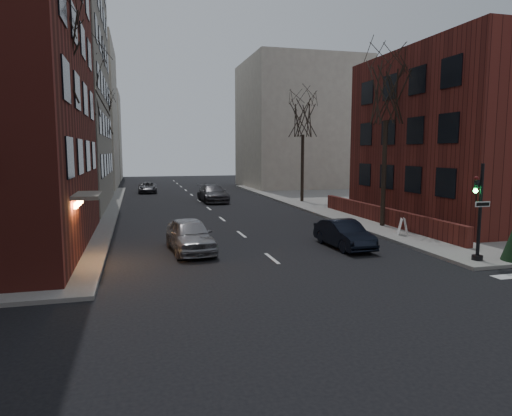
{
  "coord_description": "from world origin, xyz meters",
  "views": [
    {
      "loc": [
        -5.58,
        -6.6,
        4.64
      ],
      "look_at": [
        -0.24,
        13.86,
        2.0
      ],
      "focal_mm": 32.0,
      "sensor_mm": 36.0,
      "label": 1
    }
  ],
  "objects_px": {
    "tree_right_a": "(387,93)",
    "parked_sedan": "(344,234)",
    "tree_left_c": "(100,115)",
    "tree_left_a": "(51,56)",
    "tree_left_b": "(84,86)",
    "sandwich_board": "(403,226)",
    "streetlamp_far": "(110,155)",
    "tree_right_b": "(303,118)",
    "car_lane_gray": "(213,193)",
    "car_lane_silver": "(190,235)",
    "car_lane_far": "(148,187)",
    "traffic_signal": "(478,218)",
    "streetlamp_near": "(91,158)"
  },
  "relations": [
    {
      "from": "car_lane_far",
      "to": "sandwich_board",
      "type": "distance_m",
      "value": 33.27
    },
    {
      "from": "streetlamp_far",
      "to": "parked_sedan",
      "type": "xyz_separation_m",
      "value": [
        12.2,
        -28.73,
        -3.57
      ]
    },
    {
      "from": "streetlamp_far",
      "to": "car_lane_far",
      "type": "distance_m",
      "value": 6.39
    },
    {
      "from": "car_lane_gray",
      "to": "sandwich_board",
      "type": "bearing_deg",
      "value": -72.88
    },
    {
      "from": "car_lane_far",
      "to": "sandwich_board",
      "type": "xyz_separation_m",
      "value": [
        12.76,
        -30.73,
        -0.0
      ]
    },
    {
      "from": "car_lane_gray",
      "to": "parked_sedan",
      "type": "bearing_deg",
      "value": -85.19
    },
    {
      "from": "tree_right_a",
      "to": "traffic_signal",
      "type": "bearing_deg",
      "value": -95.47
    },
    {
      "from": "tree_left_b",
      "to": "streetlamp_near",
      "type": "relative_size",
      "value": 1.72
    },
    {
      "from": "tree_right_a",
      "to": "tree_left_b",
      "type": "bearing_deg",
      "value": 155.56
    },
    {
      "from": "parked_sedan",
      "to": "sandwich_board",
      "type": "relative_size",
      "value": 4.51
    },
    {
      "from": "streetlamp_near",
      "to": "parked_sedan",
      "type": "xyz_separation_m",
      "value": [
        12.2,
        -8.73,
        -3.57
      ]
    },
    {
      "from": "tree_left_c",
      "to": "car_lane_gray",
      "type": "xyz_separation_m",
      "value": [
        9.91,
        -5.3,
        -7.24
      ]
    },
    {
      "from": "tree_left_c",
      "to": "sandwich_board",
      "type": "relative_size",
      "value": 10.82
    },
    {
      "from": "car_lane_silver",
      "to": "sandwich_board",
      "type": "relative_size",
      "value": 5.07
    },
    {
      "from": "tree_right_a",
      "to": "streetlamp_far",
      "type": "relative_size",
      "value": 1.55
    },
    {
      "from": "car_lane_gray",
      "to": "tree_right_a",
      "type": "bearing_deg",
      "value": -68.14
    },
    {
      "from": "tree_left_b",
      "to": "sandwich_board",
      "type": "relative_size",
      "value": 12.02
    },
    {
      "from": "tree_left_c",
      "to": "streetlamp_near",
      "type": "relative_size",
      "value": 1.55
    },
    {
      "from": "car_lane_gray",
      "to": "tree_right_b",
      "type": "bearing_deg",
      "value": -22.19
    },
    {
      "from": "traffic_signal",
      "to": "tree_left_a",
      "type": "bearing_deg",
      "value": 163.35
    },
    {
      "from": "streetlamp_near",
      "to": "streetlamp_far",
      "type": "xyz_separation_m",
      "value": [
        0.0,
        20.0,
        0.0
      ]
    },
    {
      "from": "tree_left_a",
      "to": "streetlamp_far",
      "type": "xyz_separation_m",
      "value": [
        0.6,
        28.0,
        -4.23
      ]
    },
    {
      "from": "tree_left_a",
      "to": "sandwich_board",
      "type": "xyz_separation_m",
      "value": [
        17.08,
        0.98,
        -7.87
      ]
    },
    {
      "from": "traffic_signal",
      "to": "tree_left_b",
      "type": "distance_m",
      "value": 24.87
    },
    {
      "from": "tree_left_b",
      "to": "car_lane_gray",
      "type": "bearing_deg",
      "value": 41.27
    },
    {
      "from": "streetlamp_far",
      "to": "parked_sedan",
      "type": "relative_size",
      "value": 1.55
    },
    {
      "from": "tree_left_a",
      "to": "tree_right_b",
      "type": "xyz_separation_m",
      "value": [
        17.6,
        18.0,
        -0.88
      ]
    },
    {
      "from": "tree_left_b",
      "to": "car_lane_silver",
      "type": "distance_m",
      "value": 15.29
    },
    {
      "from": "parked_sedan",
      "to": "car_lane_silver",
      "type": "height_order",
      "value": "car_lane_silver"
    },
    {
      "from": "car_lane_far",
      "to": "tree_left_a",
      "type": "bearing_deg",
      "value": -96.4
    },
    {
      "from": "traffic_signal",
      "to": "car_lane_silver",
      "type": "distance_m",
      "value": 12.46
    },
    {
      "from": "tree_right_a",
      "to": "car_lane_far",
      "type": "distance_m",
      "value": 31.61
    },
    {
      "from": "tree_right_a",
      "to": "streetlamp_far",
      "type": "height_order",
      "value": "tree_right_a"
    },
    {
      "from": "streetlamp_far",
      "to": "tree_left_b",
      "type": "bearing_deg",
      "value": -92.15
    },
    {
      "from": "tree_left_c",
      "to": "tree_left_a",
      "type": "bearing_deg",
      "value": -90.0
    },
    {
      "from": "tree_right_b",
      "to": "car_lane_far",
      "type": "xyz_separation_m",
      "value": [
        -13.28,
        13.7,
        -6.98
      ]
    },
    {
      "from": "parked_sedan",
      "to": "car_lane_far",
      "type": "xyz_separation_m",
      "value": [
        -8.48,
        32.43,
        -0.07
      ]
    },
    {
      "from": "car_lane_gray",
      "to": "tree_left_b",
      "type": "bearing_deg",
      "value": -141.6
    },
    {
      "from": "streetlamp_far",
      "to": "car_lane_gray",
      "type": "xyz_separation_m",
      "value": [
        9.31,
        -7.3,
        -3.44
      ]
    },
    {
      "from": "tree_left_c",
      "to": "car_lane_silver",
      "type": "bearing_deg",
      "value": -77.91
    },
    {
      "from": "tree_left_a",
      "to": "tree_right_b",
      "type": "distance_m",
      "value": 25.19
    },
    {
      "from": "streetlamp_near",
      "to": "streetlamp_far",
      "type": "distance_m",
      "value": 20.0
    },
    {
      "from": "traffic_signal",
      "to": "sandwich_board",
      "type": "relative_size",
      "value": 4.45
    },
    {
      "from": "tree_right_a",
      "to": "parked_sedan",
      "type": "bearing_deg",
      "value": -135.45
    },
    {
      "from": "tree_left_b",
      "to": "tree_left_a",
      "type": "bearing_deg",
      "value": -90.0
    },
    {
      "from": "tree_left_a",
      "to": "car_lane_silver",
      "type": "height_order",
      "value": "tree_left_a"
    },
    {
      "from": "tree_left_b",
      "to": "car_lane_gray",
      "type": "xyz_separation_m",
      "value": [
        9.91,
        8.7,
        -8.12
      ]
    },
    {
      "from": "streetlamp_near",
      "to": "parked_sedan",
      "type": "distance_m",
      "value": 15.42
    },
    {
      "from": "streetlamp_far",
      "to": "sandwich_board",
      "type": "distance_m",
      "value": 31.86
    },
    {
      "from": "tree_left_a",
      "to": "sandwich_board",
      "type": "bearing_deg",
      "value": 3.27
    }
  ]
}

